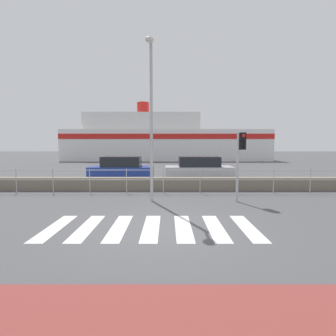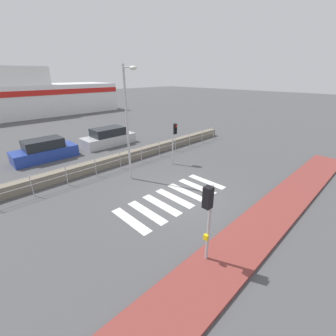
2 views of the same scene
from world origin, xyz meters
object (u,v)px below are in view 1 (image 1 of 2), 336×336
parked_car_silver (198,169)px  traffic_light_far (240,151)px  parked_car_blue (121,169)px  ferry_boat (161,141)px  streetlamp (150,105)px

parked_car_silver → traffic_light_far: bearing=-83.7°
traffic_light_far → parked_car_silver: 7.44m
parked_car_blue → traffic_light_far: bearing=-50.1°
ferry_boat → parked_car_silver: size_ratio=6.44×
traffic_light_far → parked_car_silver: (-0.80, 7.26, -1.41)m
parked_car_silver → parked_car_blue: bearing=180.0°
traffic_light_far → parked_car_silver: bearing=96.3°
streetlamp → parked_car_blue: size_ratio=1.46×
streetlamp → traffic_light_far: bearing=1.3°
streetlamp → parked_car_blue: (-2.50, 7.34, -3.23)m
traffic_light_far → parked_car_blue: (-6.08, 7.26, -1.41)m
traffic_light_far → streetlamp: (-3.58, -0.08, 1.82)m
ferry_boat → parked_car_blue: bearing=-95.8°
streetlamp → parked_car_silver: 8.48m
streetlamp → ferry_boat: 29.51m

